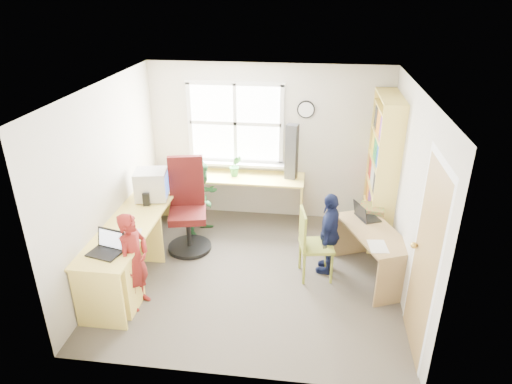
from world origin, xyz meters
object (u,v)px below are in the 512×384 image
Objects in this scene: person_red at (134,261)px; cd_tower at (292,152)px; l_desk at (146,248)px; person_green at (203,197)px; crt_monitor at (152,185)px; right_desk at (373,244)px; potted_plant at (235,166)px; wooden_chair at (311,242)px; laptop_left at (107,247)px; swivel_chair at (188,211)px; person_navy at (329,233)px; bookshelf at (381,174)px; laptop_right at (365,215)px.

cd_tower is at bearing -21.27° from person_red.
person_green is (0.43, 1.30, 0.10)m from l_desk.
crt_monitor is at bearing 23.65° from person_red.
right_desk is 2.67× the size of crt_monitor.
l_desk is 1.96m from potted_plant.
wooden_chair is 1.12× the size of cd_tower.
laptop_left is (-0.19, -0.57, 0.35)m from l_desk.
l_desk is at bearing -169.87° from person_green.
swivel_chair is 1.19× the size of person_navy.
bookshelf is at bearing 46.95° from laptop_left.
l_desk is 2.30m from person_navy.
bookshelf is 1.32m from cd_tower.
person_red reaches higher than right_desk.
potted_plant reaches higher than laptop_left.
cd_tower is (-1.11, 1.34, 0.68)m from right_desk.
crt_monitor is at bearing 175.28° from swivel_chair.
bookshelf is (2.96, 1.47, 0.55)m from l_desk.
person_red is (-1.96, -0.83, 0.09)m from wooden_chair.
swivel_chair is at bearing -88.05° from person_navy.
swivel_chair is 3.97× the size of potted_plant.
cd_tower reaches higher than potted_plant.
crt_monitor is 1.36m from potted_plant.
swivel_chair is at bearing 147.05° from right_desk.
person_green is at bearing 31.64° from crt_monitor.
wooden_chair is 1.95× the size of crt_monitor.
crt_monitor reaches higher than person_navy.
person_red is (-0.78, -2.21, -0.32)m from potted_plant.
crt_monitor is (-2.93, 0.37, 0.47)m from right_desk.
cd_tower is (-0.34, 1.41, 0.66)m from wooden_chair.
person_red is (-2.72, -0.90, 0.11)m from right_desk.
wooden_chair is 2.41m from laptop_left.
l_desk is at bearing 80.79° from laptop_right.
wooden_chair is at bearing 36.19° from laptop_left.
potted_plant is (-1.18, 1.38, 0.41)m from wooden_chair.
l_desk is at bearing -153.57° from bookshelf.
person_red is 2.40m from person_navy.
person_green is at bearing -146.42° from cd_tower.
laptop_left is 2.68m from person_navy.
cd_tower reaches higher than swivel_chair.
cd_tower is 0.88m from potted_plant.
cd_tower reaches higher than person_red.
laptop_left is 0.34× the size of person_red.
cd_tower reaches higher than person_green.
person_navy reaches higher than l_desk.
potted_plant reaches higher than right_desk.
bookshelf is (0.17, 1.06, 0.52)m from right_desk.
person_red reaches higher than potted_plant.
wooden_chair is 1.87m from person_green.
bookshelf is at bearing 2.04° from crt_monitor.
person_red reaches higher than laptop_left.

